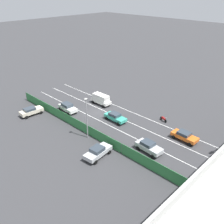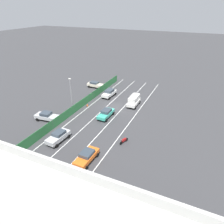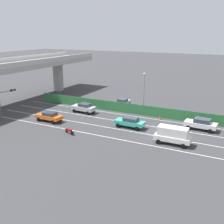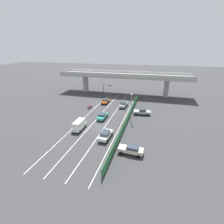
{
  "view_description": "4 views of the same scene",
  "coord_description": "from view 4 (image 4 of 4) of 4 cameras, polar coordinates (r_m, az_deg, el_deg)",
  "views": [
    {
      "loc": [
        30.04,
        33.76,
        23.04
      ],
      "look_at": [
        -1.08,
        3.32,
        1.01
      ],
      "focal_mm": 40.37,
      "sensor_mm": 36.0,
      "label": 1
    },
    {
      "loc": [
        -16.15,
        36.92,
        19.83
      ],
      "look_at": [
        -1.83,
        5.6,
        1.8
      ],
      "focal_mm": 32.89,
      "sensor_mm": 36.0,
      "label": 2
    },
    {
      "loc": [
        -35.7,
        -10.1,
        13.85
      ],
      "look_at": [
        0.33,
        8.3,
        1.83
      ],
      "focal_mm": 43.31,
      "sensor_mm": 36.0,
      "label": 3
    },
    {
      "loc": [
        12.92,
        -33.83,
        17.99
      ],
      "look_at": [
        2.35,
        4.98,
        2.23
      ],
      "focal_mm": 26.85,
      "sensor_mm": 36.0,
      "label": 4
    }
  ],
  "objects": [
    {
      "name": "parked_sedan_cream",
      "position": [
        30.69,
        6.53,
        -12.57
      ],
      "size": [
        4.55,
        2.15,
        1.62
      ],
      "color": "beige",
      "rests_on": "ground"
    },
    {
      "name": "elevated_overpass",
      "position": [
        67.16,
        4.03,
        11.98
      ],
      "size": [
        51.14,
        8.26,
        8.72
      ],
      "color": "#A09E99",
      "rests_on": "ground"
    },
    {
      "name": "car_taxi_orange",
      "position": [
        56.72,
        -2.25,
        3.81
      ],
      "size": [
        2.12,
        4.44,
        1.55
      ],
      "color": "orange",
      "rests_on": "ground"
    },
    {
      "name": "car_sedan_silver",
      "position": [
        53.02,
        3.92,
        2.58
      ],
      "size": [
        2.19,
        4.43,
        1.69
      ],
      "color": "#B7BABC",
      "rests_on": "ground"
    },
    {
      "name": "ground_plane",
      "position": [
        40.43,
        -5.09,
        -5.11
      ],
      "size": [
        300.0,
        300.0,
        0.0
      ],
      "primitive_type": "plane",
      "color": "#38383A"
    },
    {
      "name": "car_hatchback_white",
      "position": [
        35.01,
        -2.22,
        -7.74
      ],
      "size": [
        2.21,
        4.64,
        1.74
      ],
      "color": "silver",
      "rests_on": "ground"
    },
    {
      "name": "lane_line_mid_left",
      "position": [
        45.74,
        -4.77,
        -1.84
      ],
      "size": [
        0.14,
        47.16,
        0.01
      ],
      "primitive_type": "cube",
      "color": "silver",
      "rests_on": "ground"
    },
    {
      "name": "lane_line_left_edge",
      "position": [
        46.98,
        -8.8,
        -1.38
      ],
      "size": [
        0.14,
        47.16,
        0.01
      ],
      "primitive_type": "cube",
      "color": "silver",
      "rests_on": "ground"
    },
    {
      "name": "car_taxi_teal",
      "position": [
        44.4,
        -3.24,
        -1.3
      ],
      "size": [
        2.04,
        4.58,
        1.6
      ],
      "color": "teal",
      "rests_on": "ground"
    },
    {
      "name": "motorcycle",
      "position": [
        52.38,
        -7.62,
        1.65
      ],
      "size": [
        0.85,
        1.87,
        0.93
      ],
      "color": "black",
      "rests_on": "ground"
    },
    {
      "name": "green_fence",
      "position": [
        43.44,
        5.5,
        -1.88
      ],
      "size": [
        0.1,
        43.26,
        1.79
      ],
      "color": "#2D753D",
      "rests_on": "ground"
    },
    {
      "name": "car_van_white",
      "position": [
        39.22,
        -11.15,
        -4.26
      ],
      "size": [
        2.06,
        4.63,
        2.27
      ],
      "color": "silver",
      "rests_on": "ground"
    },
    {
      "name": "lane_line_right_edge",
      "position": [
        43.99,
        3.87,
        -2.79
      ],
      "size": [
        0.14,
        47.16,
        0.01
      ],
      "primitive_type": "cube",
      "color": "silver",
      "rests_on": "ground"
    },
    {
      "name": "traffic_light",
      "position": [
        63.27,
        -1.99,
        8.11
      ],
      "size": [
        3.16,
        0.8,
        4.84
      ],
      "color": "#47474C",
      "rests_on": "ground"
    },
    {
      "name": "lane_line_mid_right",
      "position": [
        44.74,
        -0.53,
        -2.31
      ],
      "size": [
        0.14,
        47.16,
        0.01
      ],
      "primitive_type": "cube",
      "color": "silver",
      "rests_on": "ground"
    },
    {
      "name": "street_lamp",
      "position": [
        42.15,
        6.59,
        2.43
      ],
      "size": [
        0.6,
        0.36,
        7.25
      ],
      "color": "gray",
      "rests_on": "ground"
    },
    {
      "name": "traffic_cone",
      "position": [
        40.76,
        3.54,
        -4.41
      ],
      "size": [
        0.47,
        0.47,
        0.58
      ],
      "color": "orange",
      "rests_on": "ground"
    },
    {
      "name": "parked_wagon_silver",
      "position": [
        47.89,
        10.23,
        0.14
      ],
      "size": [
        4.81,
        2.45,
        1.67
      ],
      "color": "#B2B5B7",
      "rests_on": "ground"
    }
  ]
}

